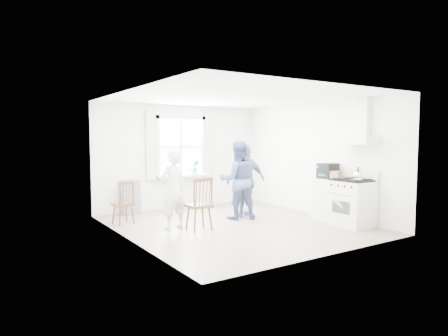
{
  "coord_description": "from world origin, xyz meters",
  "views": [
    {
      "loc": [
        -4.61,
        -6.62,
        1.79
      ],
      "look_at": [
        -0.17,
        0.2,
        1.17
      ],
      "focal_mm": 32.0,
      "sensor_mm": 36.0,
      "label": 1
    }
  ],
  "objects_px": {
    "gas_stove": "(352,202)",
    "person_right": "(246,181)",
    "low_cabinet": "(328,199)",
    "person_left": "(173,189)",
    "windsor_chair_a": "(125,198)",
    "stereo_stack": "(328,171)",
    "person_mid": "(237,180)",
    "windsor_chair_b": "(202,198)"
  },
  "relations": [
    {
      "from": "gas_stove",
      "to": "person_right",
      "type": "height_order",
      "value": "person_right"
    },
    {
      "from": "low_cabinet",
      "to": "person_left",
      "type": "relative_size",
      "value": 0.58
    },
    {
      "from": "person_left",
      "to": "gas_stove",
      "type": "bearing_deg",
      "value": 140.77
    },
    {
      "from": "person_left",
      "to": "person_right",
      "type": "distance_m",
      "value": 1.9
    },
    {
      "from": "gas_stove",
      "to": "windsor_chair_a",
      "type": "relative_size",
      "value": 1.25
    },
    {
      "from": "windsor_chair_a",
      "to": "person_right",
      "type": "height_order",
      "value": "person_right"
    },
    {
      "from": "stereo_stack",
      "to": "windsor_chair_a",
      "type": "bearing_deg",
      "value": 153.59
    },
    {
      "from": "gas_stove",
      "to": "person_mid",
      "type": "xyz_separation_m",
      "value": [
        -1.53,
        1.86,
        0.38
      ]
    },
    {
      "from": "stereo_stack",
      "to": "person_left",
      "type": "xyz_separation_m",
      "value": [
        -3.2,
        1.03,
        -0.29
      ]
    },
    {
      "from": "windsor_chair_a",
      "to": "person_left",
      "type": "relative_size",
      "value": 0.57
    },
    {
      "from": "person_right",
      "to": "gas_stove",
      "type": "bearing_deg",
      "value": 127.46
    },
    {
      "from": "windsor_chair_a",
      "to": "person_left",
      "type": "bearing_deg",
      "value": -53.52
    },
    {
      "from": "windsor_chair_a",
      "to": "person_mid",
      "type": "height_order",
      "value": "person_mid"
    },
    {
      "from": "stereo_stack",
      "to": "gas_stove",
      "type": "bearing_deg",
      "value": -95.53
    },
    {
      "from": "person_mid",
      "to": "person_left",
      "type": "bearing_deg",
      "value": 23.53
    },
    {
      "from": "low_cabinet",
      "to": "windsor_chair_b",
      "type": "height_order",
      "value": "windsor_chair_b"
    },
    {
      "from": "windsor_chair_a",
      "to": "windsor_chair_b",
      "type": "height_order",
      "value": "windsor_chair_b"
    },
    {
      "from": "stereo_stack",
      "to": "person_mid",
      "type": "distance_m",
      "value": 1.97
    },
    {
      "from": "gas_stove",
      "to": "low_cabinet",
      "type": "distance_m",
      "value": 0.7
    },
    {
      "from": "windsor_chair_b",
      "to": "low_cabinet",
      "type": "bearing_deg",
      "value": -12.13
    },
    {
      "from": "low_cabinet",
      "to": "windsor_chair_b",
      "type": "xyz_separation_m",
      "value": [
        -2.82,
        0.61,
        0.18
      ]
    },
    {
      "from": "low_cabinet",
      "to": "stereo_stack",
      "type": "distance_m",
      "value": 0.62
    },
    {
      "from": "gas_stove",
      "to": "person_right",
      "type": "distance_m",
      "value": 2.32
    },
    {
      "from": "gas_stove",
      "to": "stereo_stack",
      "type": "relative_size",
      "value": 2.85
    },
    {
      "from": "windsor_chair_a",
      "to": "person_mid",
      "type": "xyz_separation_m",
      "value": [
        2.27,
        -0.78,
        0.31
      ]
    },
    {
      "from": "gas_stove",
      "to": "stereo_stack",
      "type": "xyz_separation_m",
      "value": [
        0.07,
        0.72,
        0.58
      ]
    },
    {
      "from": "low_cabinet",
      "to": "person_left",
      "type": "xyz_separation_m",
      "value": [
        -3.2,
        1.05,
        0.33
      ]
    },
    {
      "from": "stereo_stack",
      "to": "windsor_chair_a",
      "type": "relative_size",
      "value": 0.44
    },
    {
      "from": "stereo_stack",
      "to": "person_mid",
      "type": "xyz_separation_m",
      "value": [
        -1.6,
        1.14,
        -0.21
      ]
    },
    {
      "from": "windsor_chair_a",
      "to": "person_left",
      "type": "distance_m",
      "value": 1.14
    },
    {
      "from": "person_mid",
      "to": "person_right",
      "type": "xyz_separation_m",
      "value": [
        0.28,
        0.07,
        -0.03
      ]
    },
    {
      "from": "gas_stove",
      "to": "person_right",
      "type": "bearing_deg",
      "value": 122.87
    },
    {
      "from": "gas_stove",
      "to": "person_left",
      "type": "relative_size",
      "value": 0.72
    },
    {
      "from": "gas_stove",
      "to": "person_left",
      "type": "xyz_separation_m",
      "value": [
        -3.13,
        1.75,
        0.3
      ]
    },
    {
      "from": "low_cabinet",
      "to": "person_right",
      "type": "xyz_separation_m",
      "value": [
        -1.32,
        1.23,
        0.38
      ]
    },
    {
      "from": "person_mid",
      "to": "windsor_chair_a",
      "type": "bearing_deg",
      "value": 0.55
    },
    {
      "from": "windsor_chair_a",
      "to": "person_left",
      "type": "xyz_separation_m",
      "value": [
        0.66,
        -0.89,
        0.23
      ]
    },
    {
      "from": "windsor_chair_b",
      "to": "person_right",
      "type": "xyz_separation_m",
      "value": [
        1.5,
        0.62,
        0.19
      ]
    },
    {
      "from": "gas_stove",
      "to": "windsor_chair_b",
      "type": "distance_m",
      "value": 3.05
    },
    {
      "from": "windsor_chair_b",
      "to": "person_left",
      "type": "relative_size",
      "value": 0.66
    },
    {
      "from": "windsor_chair_a",
      "to": "stereo_stack",
      "type": "bearing_deg",
      "value": -26.41
    },
    {
      "from": "stereo_stack",
      "to": "person_right",
      "type": "distance_m",
      "value": 1.8
    }
  ]
}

